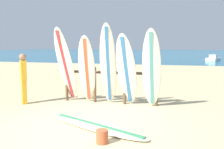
% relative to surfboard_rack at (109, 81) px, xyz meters
% --- Properties ---
extents(ground_plane, '(120.00, 120.00, 0.00)m').
position_rel_surfboard_rack_xyz_m(ground_plane, '(-0.05, -2.55, -0.69)').
color(ground_plane, '#D3BC8C').
extents(ocean_water, '(120.00, 80.00, 0.01)m').
position_rel_surfboard_rack_xyz_m(ocean_water, '(-0.05, 55.45, -0.69)').
color(ocean_water, '#196B93').
rests_on(ocean_water, ground).
extents(surfboard_rack, '(2.96, 0.09, 1.10)m').
position_rel_surfboard_rack_xyz_m(surfboard_rack, '(0.00, 0.00, 0.00)').
color(surfboard_rack, brown).
rests_on(surfboard_rack, ground).
extents(surfboard_leaning_far_left, '(0.57, 1.06, 2.31)m').
position_rel_surfboard_rack_xyz_m(surfboard_leaning_far_left, '(-1.31, -0.29, 0.47)').
color(surfboard_leaning_far_left, white).
rests_on(surfboard_leaning_far_left, ground).
extents(surfboard_leaning_left, '(0.67, 0.98, 2.07)m').
position_rel_surfboard_rack_xyz_m(surfboard_leaning_left, '(-0.62, -0.31, 0.35)').
color(surfboard_leaning_left, white).
rests_on(surfboard_leaning_left, ground).
extents(surfboard_leaning_center_left, '(0.61, 1.02, 2.40)m').
position_rel_surfboard_rack_xyz_m(surfboard_leaning_center_left, '(0.06, -0.34, 0.51)').
color(surfboard_leaning_center_left, silver).
rests_on(surfboard_leaning_center_left, ground).
extents(surfboard_leaning_center, '(0.65, 1.04, 2.11)m').
position_rel_surfboard_rack_xyz_m(surfboard_leaning_center, '(0.61, -0.35, 0.36)').
color(surfboard_leaning_center, white).
rests_on(surfboard_leaning_center, ground).
extents(surfboard_leaning_center_right, '(0.52, 0.93, 2.23)m').
position_rel_surfboard_rack_xyz_m(surfboard_leaning_center_right, '(1.32, -0.44, 0.42)').
color(surfboard_leaning_center_right, white).
rests_on(surfboard_leaning_center_right, ground).
extents(surfboard_lying_on_sand, '(2.67, 1.63, 0.08)m').
position_rel_surfboard_rack_xyz_m(surfboard_lying_on_sand, '(0.33, -2.28, -0.65)').
color(surfboard_lying_on_sand, beige).
rests_on(surfboard_lying_on_sand, ground).
extents(beachgoer_standing, '(0.28, 0.29, 1.53)m').
position_rel_surfboard_rack_xyz_m(beachgoer_standing, '(-2.48, -0.77, 0.16)').
color(beachgoer_standing, gold).
rests_on(beachgoer_standing, ground).
extents(small_boat_offshore, '(1.92, 2.94, 0.71)m').
position_rel_surfboard_rack_xyz_m(small_boat_offshore, '(5.94, 22.98, -0.43)').
color(small_boat_offshore, silver).
rests_on(small_boat_offshore, ocean_water).
extents(sand_bucket, '(0.22, 0.22, 0.25)m').
position_rel_surfboard_rack_xyz_m(sand_bucket, '(0.71, -3.06, -0.56)').
color(sand_bucket, '#CC5933').
rests_on(sand_bucket, ground).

